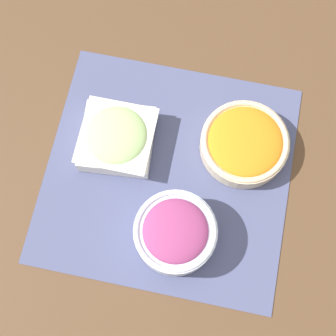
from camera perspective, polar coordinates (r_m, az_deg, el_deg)
ground_plane at (r=0.93m, az=0.00°, el=-0.60°), size 3.00×3.00×0.00m
placemat at (r=0.93m, az=0.00°, el=-0.57°), size 0.48×0.46×0.00m
cucumber_bowl at (r=0.92m, az=-6.23°, el=3.71°), size 0.15×0.15×0.06m
onion_bowl at (r=0.86m, az=0.90°, el=-7.90°), size 0.15×0.15×0.08m
carrot_bowl at (r=0.93m, az=9.31°, el=3.02°), size 0.17×0.17×0.05m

